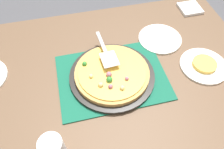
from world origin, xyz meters
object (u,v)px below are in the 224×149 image
pizza_pan (112,75)px  served_slice_right (205,64)px  plate_far_right (204,66)px  pizza (112,73)px  napkin_stack (190,8)px  plate_side (160,39)px  pizza_server (105,52)px

pizza_pan → served_slice_right: served_slice_right is taller
plate_far_right → served_slice_right: size_ratio=2.00×
pizza_pan → pizza: 0.02m
napkin_stack → plate_side: bearing=36.8°
pizza → plate_side: (-0.30, -0.18, -0.03)m
pizza_pan → pizza: (0.00, 0.00, 0.02)m
pizza_pan → plate_side: pizza_pan is taller
plate_side → served_slice_right: 0.26m
pizza_pan → plate_side: size_ratio=1.73×
pizza_pan → pizza_server: pizza_server is taller
pizza_pan → napkin_stack: size_ratio=3.17×
pizza_pan → served_slice_right: bearing=174.8°
pizza → plate_far_right: bearing=175.0°
pizza_pan → served_slice_right: 0.43m
napkin_stack → served_slice_right: bearing=72.6°
pizza → napkin_stack: bearing=-146.1°
pizza_server → served_slice_right: bearing=162.7°
pizza → napkin_stack: size_ratio=2.75×
plate_side → served_slice_right: served_slice_right is taller
pizza → plate_far_right: size_ratio=1.50×
plate_far_right → pizza_server: 0.46m
plate_far_right → pizza_pan: bearing=-5.2°
pizza_server → napkin_stack: 0.64m
pizza_pan → served_slice_right: size_ratio=3.45×
pizza_pan → napkin_stack: 0.68m
pizza_pan → pizza: pizza is taller
plate_far_right → plate_side: size_ratio=1.00×
plate_side → pizza_server: (0.31, 0.08, 0.06)m
plate_far_right → napkin_stack: size_ratio=1.83×
plate_side → pizza_server: size_ratio=0.95×
plate_far_right → pizza_server: (0.44, -0.14, 0.06)m
pizza → served_slice_right: bearing=175.0°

